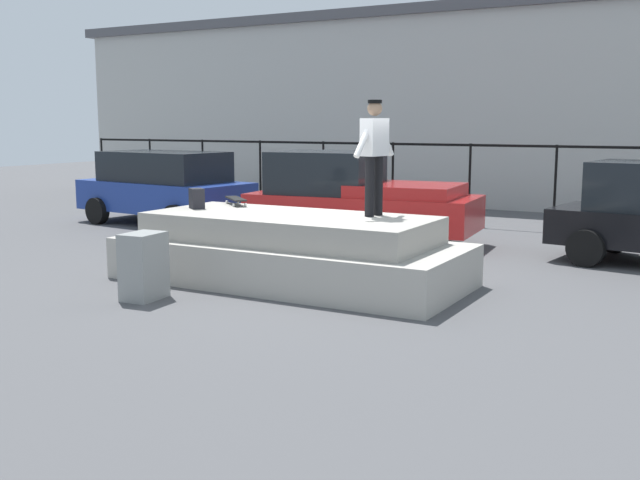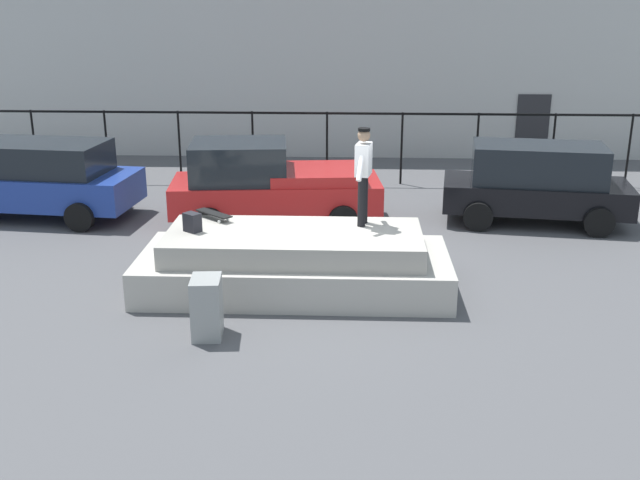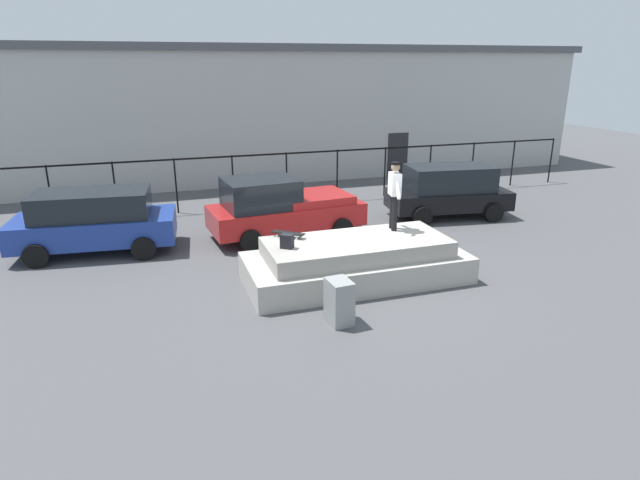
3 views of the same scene
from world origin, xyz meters
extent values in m
plane|color=#4C4C4F|center=(0.00, 0.00, 0.00)|extent=(60.00, 60.00, 0.00)
cube|color=#ADA89E|center=(-0.31, -0.26, 0.32)|extent=(5.37, 2.33, 0.64)
cube|color=#A09B91|center=(-0.31, -0.26, 0.85)|extent=(4.41, 1.91, 0.41)
cylinder|color=black|center=(0.85, 0.12, 1.50)|extent=(0.14, 0.14, 0.90)
cylinder|color=black|center=(0.89, 0.33, 1.50)|extent=(0.14, 0.14, 0.90)
cube|color=silver|center=(0.87, 0.23, 2.22)|extent=(0.31, 0.45, 0.56)
cylinder|color=silver|center=(0.83, -0.03, 2.20)|extent=(0.17, 0.45, 0.55)
cylinder|color=silver|center=(0.92, 0.48, 2.20)|extent=(0.17, 0.45, 0.55)
sphere|color=tan|center=(0.87, 0.23, 2.64)|extent=(0.22, 0.22, 0.22)
cylinder|color=black|center=(0.87, 0.23, 2.74)|extent=(0.24, 0.24, 0.05)
cube|color=black|center=(-1.82, 0.44, 1.16)|extent=(0.75, 0.69, 0.02)
cylinder|color=silver|center=(-1.68, 0.19, 1.08)|extent=(0.06, 0.06, 0.06)
cylinder|color=silver|center=(-1.55, 0.34, 1.08)|extent=(0.06, 0.06, 0.06)
cylinder|color=silver|center=(-2.08, 0.54, 1.08)|extent=(0.06, 0.06, 0.06)
cylinder|color=silver|center=(-1.95, 0.69, 1.08)|extent=(0.06, 0.06, 0.06)
cube|color=black|center=(-2.05, -0.32, 1.21)|extent=(0.34, 0.33, 0.33)
cube|color=navy|center=(-6.45, 3.96, 0.68)|extent=(4.49, 2.32, 0.72)
cube|color=black|center=(-6.45, 3.96, 1.39)|extent=(3.18, 1.96, 0.71)
cylinder|color=black|center=(-7.68, 5.05, 0.32)|extent=(0.66, 0.29, 0.64)
cylinder|color=black|center=(-5.02, 4.78, 0.32)|extent=(0.66, 0.29, 0.64)
cylinder|color=black|center=(-5.22, 2.87, 0.32)|extent=(0.66, 0.29, 0.64)
cube|color=#B21E1E|center=(-1.01, 3.69, 0.66)|extent=(4.77, 2.28, 0.68)
cube|color=black|center=(-1.81, 3.61, 1.42)|extent=(2.23, 1.89, 0.85)
cube|color=#B21E1E|center=(-0.09, 3.78, 1.12)|extent=(2.23, 1.95, 0.24)
cylinder|color=black|center=(-2.52, 4.49, 0.32)|extent=(0.66, 0.28, 0.64)
cylinder|color=black|center=(-2.34, 2.61, 0.32)|extent=(0.66, 0.28, 0.64)
cylinder|color=black|center=(0.32, 4.77, 0.32)|extent=(0.66, 0.28, 0.64)
cylinder|color=black|center=(0.50, 2.89, 0.32)|extent=(0.66, 0.28, 0.64)
cube|color=black|center=(4.80, 3.99, 0.63)|extent=(4.26, 2.23, 0.62)
cube|color=black|center=(4.80, 3.99, 1.35)|extent=(3.02, 1.87, 0.83)
cylinder|color=black|center=(3.67, 5.02, 0.32)|extent=(0.66, 0.30, 0.64)
cylinder|color=black|center=(3.44, 3.28, 0.32)|extent=(0.66, 0.30, 0.64)
cylinder|color=black|center=(6.17, 4.70, 0.32)|extent=(0.66, 0.30, 0.64)
cylinder|color=black|center=(5.94, 2.95, 0.32)|extent=(0.66, 0.30, 0.64)
cube|color=gray|center=(-1.48, -2.23, 0.47)|extent=(0.49, 0.63, 0.93)
cylinder|color=black|center=(-8.00, 7.42, 0.97)|extent=(0.06, 0.06, 1.94)
cylinder|color=black|center=(-6.00, 7.42, 0.97)|extent=(0.06, 0.06, 1.94)
cylinder|color=black|center=(-4.00, 7.42, 0.97)|extent=(0.06, 0.06, 1.94)
cylinder|color=black|center=(-2.00, 7.42, 0.97)|extent=(0.06, 0.06, 1.94)
cylinder|color=black|center=(0.00, 7.42, 0.97)|extent=(0.06, 0.06, 1.94)
cylinder|color=black|center=(2.00, 7.42, 0.97)|extent=(0.06, 0.06, 1.94)
cylinder|color=black|center=(4.00, 7.42, 0.97)|extent=(0.06, 0.06, 1.94)
cylinder|color=black|center=(6.00, 7.42, 0.97)|extent=(0.06, 0.06, 1.94)
cylinder|color=black|center=(8.00, 7.42, 0.97)|extent=(0.06, 0.06, 1.94)
cube|color=black|center=(0.00, 7.42, 1.90)|extent=(24.00, 0.04, 0.06)
cube|color=#B2B2AD|center=(0.00, 13.87, 2.75)|extent=(31.03, 6.18, 5.51)
cube|color=#262628|center=(6.21, 10.76, 1.00)|extent=(1.00, 0.06, 2.00)
camera|label=1|loc=(5.67, -9.95, 2.45)|focal=42.20mm
camera|label=2|loc=(0.67, -12.59, 5.00)|focal=42.35mm
camera|label=3|loc=(-4.95, -11.45, 5.11)|focal=29.86mm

